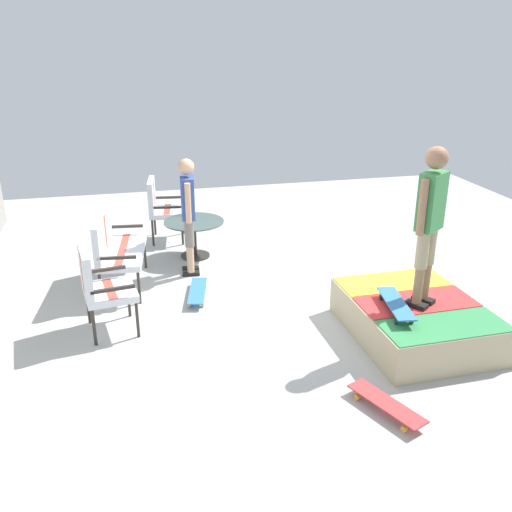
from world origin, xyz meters
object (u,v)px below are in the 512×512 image
skate_ramp (417,319)px  skateboard_by_bench (197,291)px  patio_chair_near_house (160,204)px  person_skater (430,216)px  patio_chair_by_wall (99,283)px  skateboard_on_ramp (396,304)px  patio_table (194,231)px  patio_bench (113,243)px  skateboard_spare (386,404)px  person_watching (188,209)px

skate_ramp → skateboard_by_bench: 2.75m
patio_chair_near_house → person_skater: bearing=-147.7°
patio_chair_by_wall → skateboard_by_bench: size_ratio=1.24×
patio_chair_near_house → skateboard_by_bench: patio_chair_near_house is taller
skateboard_on_ramp → patio_table: bearing=28.7°
patio_chair_by_wall → person_skater: bearing=-106.2°
patio_chair_near_house → skateboard_on_ramp: 4.58m
person_skater → skateboard_by_bench: 3.08m
skate_ramp → patio_chair_near_house: (3.88, 2.53, 0.40)m
patio_bench → skateboard_spare: 4.14m
skateboard_on_ramp → patio_chair_by_wall: bearing=70.7°
skateboard_spare → patio_bench: bearing=34.7°
skateboard_by_bench → skateboard_on_ramp: size_ratio=1.00×
person_skater → patio_chair_by_wall: bearing=73.8°
skate_ramp → patio_bench: bearing=56.3°
skate_ramp → skateboard_by_bench: bearing=55.2°
skate_ramp → patio_bench: size_ratio=1.49×
patio_chair_by_wall → skateboard_by_bench: 1.44m
patio_table → skateboard_spare: size_ratio=1.10×
patio_bench → person_skater: size_ratio=0.76×
skateboard_by_bench → patio_chair_near_house: bearing=6.7°
patio_bench → person_skater: bearing=-124.8°
patio_table → skateboard_spare: patio_table is taller
person_skater → patio_table: bearing=33.8°
patio_table → patio_bench: bearing=125.1°
skateboard_spare → patio_chair_near_house: bearing=17.5°
patio_chair_by_wall → skate_ramp: bearing=-105.0°
person_watching → skateboard_by_bench: person_watching is taller
patio_chair_near_house → skateboard_on_ramp: size_ratio=1.24×
patio_chair_near_house → skateboard_by_bench: bearing=-173.3°
person_skater → patio_bench: bearing=55.2°
patio_bench → skateboard_on_ramp: (-2.34, -2.90, -0.10)m
patio_bench → patio_chair_by_wall: size_ratio=1.28×
skateboard_by_bench → skateboard_on_ramp: skateboard_on_ramp is taller
skateboard_by_bench → patio_bench: bearing=58.8°
person_watching → skateboard_on_ramp: (-2.54, -1.87, -0.43)m
person_watching → person_skater: size_ratio=0.95×
patio_table → person_skater: person_skater is taller
patio_chair_by_wall → person_watching: size_ratio=0.62×
patio_table → person_skater: size_ratio=0.52×
skateboard_on_ramp → skateboard_spare: bearing=151.4°
skate_ramp → person_skater: 1.23m
skateboard_spare → skateboard_on_ramp: 1.26m
patio_table → person_watching: size_ratio=0.55×
skate_ramp → person_watching: size_ratio=1.18×
patio_table → skateboard_by_bench: patio_table is taller
skate_ramp → person_skater: size_ratio=1.13×
patio_chair_near_house → patio_bench: bearing=156.6°
skate_ramp → patio_chair_by_wall: size_ratio=1.90×
patio_table → patio_chair_near_house: bearing=26.4°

